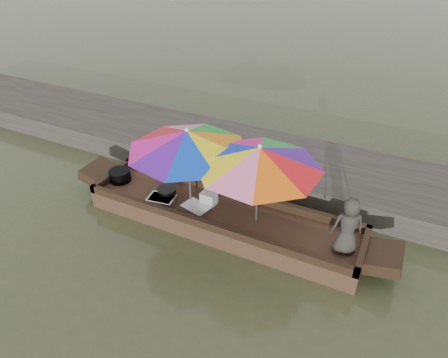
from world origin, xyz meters
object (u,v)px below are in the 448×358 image
at_px(tray_crayfish, 161,199).
at_px(umbrella_bow, 189,167).
at_px(boat_hull, 222,218).
at_px(supply_bag, 209,198).
at_px(tray_scallop, 196,208).
at_px(cooking_pot, 120,175).
at_px(umbrella_stern, 258,185).
at_px(vendor, 348,226).
at_px(charcoal_grill, 167,192).

bearing_deg(tray_crayfish, umbrella_bow, 24.76).
relative_size(boat_hull, supply_bag, 18.45).
bearing_deg(tray_scallop, cooking_pot, 175.01).
bearing_deg(tray_crayfish, umbrella_stern, 7.23).
bearing_deg(tray_scallop, vendor, 1.49).
distance_m(tray_scallop, vendor, 2.73).
distance_m(cooking_pot, vendor, 4.58).
distance_m(vendor, umbrella_bow, 2.90).
relative_size(supply_bag, umbrella_bow, 0.13).
bearing_deg(cooking_pot, supply_bag, 2.10).
bearing_deg(charcoal_grill, tray_crayfish, -88.53).
xyz_separation_m(cooking_pot, umbrella_stern, (3.01, -0.02, 0.66)).
xyz_separation_m(tray_scallop, charcoal_grill, (-0.71, 0.11, 0.05)).
xyz_separation_m(tray_crayfish, vendor, (3.40, 0.16, 0.47)).
bearing_deg(cooking_pot, tray_crayfish, -12.07).
relative_size(vendor, umbrella_stern, 0.49).
height_order(cooking_pot, tray_crayfish, cooking_pot).
bearing_deg(tray_crayfish, tray_scallop, 6.94).
xyz_separation_m(boat_hull, tray_scallop, (-0.46, -0.15, 0.21)).
bearing_deg(boat_hull, charcoal_grill, -178.34).
distance_m(boat_hull, umbrella_bow, 1.16).
bearing_deg(boat_hull, tray_scallop, -162.06).
height_order(charcoal_grill, vendor, vendor).
distance_m(cooking_pot, supply_bag, 2.02).
bearing_deg(umbrella_stern, supply_bag, 174.83).
relative_size(cooking_pot, supply_bag, 1.56).
xyz_separation_m(umbrella_bow, umbrella_stern, (1.34, 0.00, 0.00)).
bearing_deg(umbrella_bow, boat_hull, 0.00).
xyz_separation_m(tray_scallop, umbrella_stern, (1.14, 0.15, 0.74)).
bearing_deg(vendor, tray_crayfish, -23.18).
bearing_deg(cooking_pot, tray_scallop, -4.99).
relative_size(supply_bag, vendor, 0.27).
bearing_deg(tray_scallop, tray_crayfish, -173.06).
relative_size(tray_crayfish, umbrella_stern, 0.24).
height_order(vendor, umbrella_bow, umbrella_bow).
relative_size(cooking_pot, umbrella_stern, 0.21).
relative_size(vendor, umbrella_bow, 0.48).
bearing_deg(umbrella_bow, charcoal_grill, -176.23).
xyz_separation_m(charcoal_grill, vendor, (3.40, -0.04, 0.44)).
bearing_deg(boat_hull, umbrella_bow, 180.00).
height_order(boat_hull, umbrella_bow, umbrella_bow).
bearing_deg(tray_crayfish, supply_bag, 20.81).
bearing_deg(umbrella_stern, tray_crayfish, -172.77).
xyz_separation_m(tray_crayfish, tray_scallop, (0.71, 0.09, -0.01)).
xyz_separation_m(tray_scallop, supply_bag, (0.14, 0.24, 0.10)).
xyz_separation_m(boat_hull, cooking_pot, (-2.33, 0.02, 0.29)).
distance_m(charcoal_grill, umbrella_stern, 1.98).
relative_size(boat_hull, tray_crayfish, 10.18).
distance_m(boat_hull, supply_bag, 0.45).
bearing_deg(vendor, boat_hull, -27.81).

